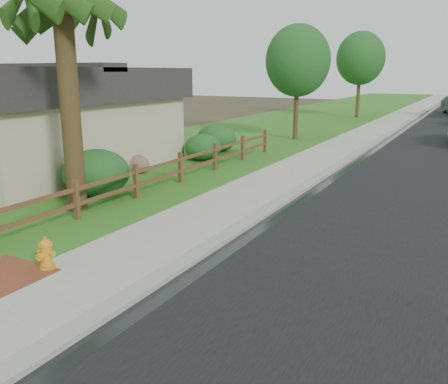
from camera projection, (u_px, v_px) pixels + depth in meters
The scene contains 15 objects.
ground at pixel (111, 295), 8.23m from camera, with size 120.00×120.00×0.00m, color #382F1E.
curb at pixel (413, 119), 37.83m from camera, with size 0.40×90.00×0.12m, color gray.
wet_gutter at pixel (417, 120), 37.68m from camera, with size 0.50×90.00×0.00m, color black.
sidewalk at pixel (396, 118), 38.43m from camera, with size 2.20×90.00×0.10m, color gray.
grass_strip at pixel (372, 117), 39.32m from camera, with size 1.60×90.00×0.06m, color #2B5C1A.
lawn_near at pixel (311, 115), 41.72m from camera, with size 9.00×90.00×0.04m, color #2B5C1A.
ranch_fence at pixel (160, 172), 15.19m from camera, with size 0.12×16.92×1.10m.
house at pixel (15, 115), 18.77m from camera, with size 10.60×9.60×4.05m.
fire_hydrant at pixel (46, 254), 9.03m from camera, with size 0.41×0.33×0.63m.
boulder at pixel (136, 164), 17.90m from camera, with size 1.09×0.81×0.72m, color brown.
shrub_b at pixel (96, 173), 14.67m from camera, with size 2.07×2.07×1.45m, color #1B4C1D.
shrub_c at pixel (203, 147), 20.42m from camera, with size 1.60×1.60×1.16m, color #1B4C1D.
shrub_d at pixel (216, 138), 22.61m from camera, with size 1.91×1.91×1.30m, color #1B4C1D.
tree_near_left at pixel (298, 61), 25.75m from camera, with size 3.54×3.54×6.27m.
tree_mid_left at pixel (361, 58), 38.10m from camera, with size 3.86×3.86×6.90m.
Camera 1 is at (5.32, -5.68, 3.78)m, focal length 38.00 mm.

